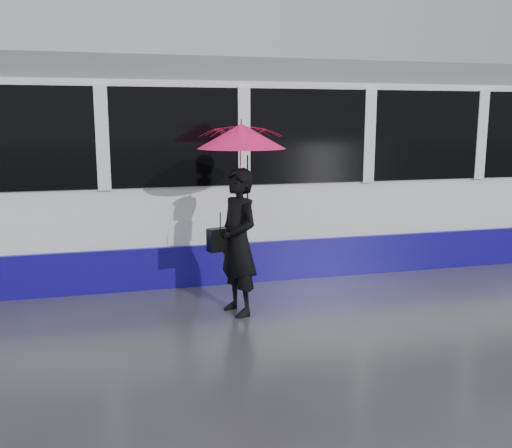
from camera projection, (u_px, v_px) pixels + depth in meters
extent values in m
plane|color=#2F2F35|center=(280.00, 307.00, 7.56)|extent=(90.00, 90.00, 0.00)
cube|color=#3F3D38|center=(248.00, 272.00, 9.25)|extent=(34.00, 0.07, 0.02)
cube|color=#3F3D38|center=(229.00, 253.00, 10.62)|extent=(34.00, 0.07, 0.02)
cube|color=white|center=(4.00, 181.00, 8.73)|extent=(24.00, 2.40, 2.95)
cube|color=#140B7E|center=(10.00, 258.00, 8.95)|extent=(24.00, 2.56, 0.62)
cube|color=black|center=(0.00, 136.00, 8.61)|extent=(23.00, 2.48, 1.40)
imported|color=black|center=(238.00, 242.00, 7.18)|extent=(0.64, 0.79, 1.86)
imported|color=#F71462|center=(242.00, 160.00, 7.01)|extent=(1.30, 1.31, 0.93)
cone|color=#F71462|center=(241.00, 136.00, 6.95)|extent=(1.39, 1.39, 0.30)
cylinder|color=black|center=(241.00, 122.00, 6.92)|extent=(0.01, 0.01, 0.07)
cylinder|color=black|center=(248.00, 188.00, 7.11)|extent=(0.02, 0.02, 0.82)
cube|color=black|center=(221.00, 239.00, 7.14)|extent=(0.36, 0.24, 0.29)
cylinder|color=black|center=(220.00, 221.00, 7.09)|extent=(0.01, 0.01, 0.18)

